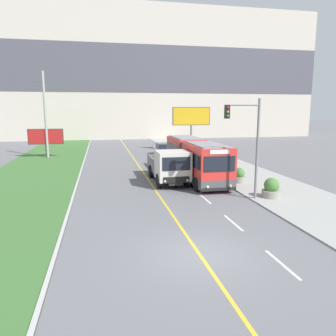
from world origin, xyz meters
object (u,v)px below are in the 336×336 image
object	(u,v)px
car_distant	(163,149)
traffic_light_mast	(249,137)
billboard_small	(46,137)
planter_round_near	(271,189)
planter_round_second	(239,176)
dump_truck	(170,167)
utility_pole_far	(45,115)
planter_round_far	(204,159)
city_bus	(195,159)
billboard_large	(191,118)
planter_round_third	(220,166)

from	to	relation	value
car_distant	traffic_light_mast	xyz separation A→B (m)	(1.24, -21.55, 3.31)
car_distant	traffic_light_mast	bearing A→B (deg)	-86.70
billboard_small	planter_round_near	world-z (taller)	billboard_small
planter_round_second	billboard_small	bearing A→B (deg)	133.64
planter_round_near	dump_truck	bearing A→B (deg)	136.09
utility_pole_far	planter_round_near	distance (m)	27.98
traffic_light_mast	planter_round_far	distance (m)	14.01
city_bus	planter_round_second	bearing A→B (deg)	-45.24
city_bus	planter_round_second	world-z (taller)	city_bus
car_distant	utility_pole_far	xyz separation A→B (m)	(-13.88, 0.34, 4.36)
car_distant	traffic_light_mast	size ratio (longest dim) A/B	0.68
car_distant	billboard_large	world-z (taller)	billboard_large
dump_truck	car_distant	distance (m)	16.46
city_bus	billboard_small	bearing A→B (deg)	133.42
dump_truck	planter_round_near	bearing A→B (deg)	-43.91
dump_truck	planter_round_third	size ratio (longest dim) A/B	5.71
city_bus	traffic_light_mast	xyz separation A→B (m)	(1.25, -7.27, 2.39)
planter_round_near	planter_round_third	xyz separation A→B (m)	(-0.10, 9.00, -0.04)
city_bus	billboard_large	distance (m)	19.14
car_distant	city_bus	bearing A→B (deg)	-90.05
utility_pole_far	billboard_small	xyz separation A→B (m)	(-0.15, 0.19, -2.65)
traffic_light_mast	planter_round_second	bearing A→B (deg)	71.54
billboard_small	planter_round_second	size ratio (longest dim) A/B	3.49
car_distant	traffic_light_mast	world-z (taller)	traffic_light_mast
planter_round_second	dump_truck	bearing A→B (deg)	171.31
city_bus	planter_round_near	world-z (taller)	city_bus
billboard_large	city_bus	bearing A→B (deg)	-104.55
billboard_small	planter_round_second	world-z (taller)	billboard_small
city_bus	traffic_light_mast	size ratio (longest dim) A/B	1.85
billboard_large	billboard_small	size ratio (longest dim) A/B	1.49
planter_round_far	car_distant	bearing A→B (deg)	109.34
city_bus	dump_truck	xyz separation A→B (m)	(-2.53, -1.97, -0.28)
planter_round_second	planter_round_far	xyz separation A→B (m)	(0.09, 9.00, 0.02)
dump_truck	car_distant	size ratio (longest dim) A/B	1.57
planter_round_far	billboard_small	bearing A→B (deg)	153.01
traffic_light_mast	billboard_large	size ratio (longest dim) A/B	1.06
billboard_small	planter_round_near	distance (m)	27.93
utility_pole_far	planter_round_third	size ratio (longest dim) A/B	8.47
dump_truck	car_distant	xyz separation A→B (m)	(2.54, 16.25, -0.63)
utility_pole_far	billboard_small	world-z (taller)	utility_pole_far
dump_truck	utility_pole_far	size ratio (longest dim) A/B	0.67
utility_pole_far	planter_round_second	distance (m)	24.47
traffic_light_mast	billboard_large	world-z (taller)	traffic_light_mast
city_bus	billboard_small	xyz separation A→B (m)	(-14.02, 14.81, 0.80)
utility_pole_far	billboard_large	size ratio (longest dim) A/B	1.67
planter_round_far	dump_truck	bearing A→B (deg)	-123.23
traffic_light_mast	planter_round_third	world-z (taller)	traffic_light_mast
utility_pole_far	planter_round_second	bearing A→B (deg)	-46.30
car_distant	dump_truck	bearing A→B (deg)	-98.89
car_distant	planter_round_third	distance (m)	12.88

